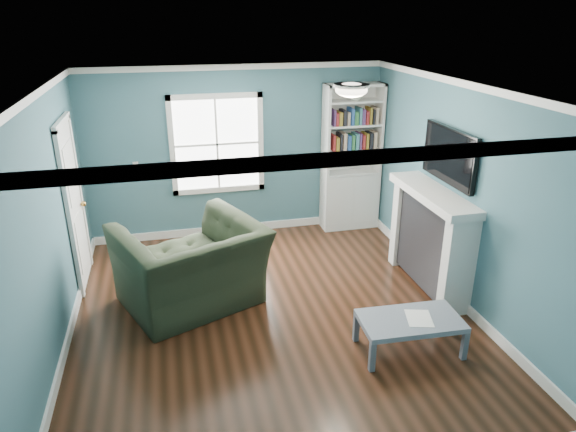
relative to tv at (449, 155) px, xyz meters
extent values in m
plane|color=black|center=(-2.20, -0.20, -1.72)|extent=(5.00, 5.00, 0.00)
plane|color=#3A6571|center=(-2.20, 2.30, -0.43)|extent=(4.50, 0.00, 4.50)
plane|color=#3A6571|center=(-2.20, -2.70, -0.43)|extent=(4.50, 0.00, 4.50)
plane|color=#3A6571|center=(-4.45, -0.20, -0.43)|extent=(0.00, 5.00, 5.00)
plane|color=#3A6571|center=(0.05, -0.20, -0.43)|extent=(0.00, 5.00, 5.00)
plane|color=white|center=(-2.20, -0.20, 0.88)|extent=(5.00, 5.00, 0.00)
cube|color=white|center=(-2.20, 2.28, -1.66)|extent=(4.50, 0.03, 0.12)
cube|color=white|center=(-4.44, -0.20, -1.66)|extent=(0.03, 5.00, 0.12)
cube|color=white|center=(0.03, -0.20, -1.66)|extent=(0.03, 5.00, 0.12)
cube|color=white|center=(-2.20, 2.28, 0.84)|extent=(4.50, 0.04, 0.08)
cube|color=white|center=(-2.20, -2.68, 0.84)|extent=(4.50, 0.04, 0.08)
cube|color=white|center=(-4.43, -0.20, 0.84)|extent=(0.04, 5.00, 0.08)
cube|color=white|center=(0.03, -0.20, 0.84)|extent=(0.04, 5.00, 0.08)
cube|color=white|center=(-2.50, 2.29, -0.27)|extent=(1.24, 0.01, 1.34)
cube|color=white|center=(-3.16, 2.28, -0.27)|extent=(0.08, 0.06, 1.50)
cube|color=white|center=(-1.84, 2.28, -0.27)|extent=(0.08, 0.06, 1.50)
cube|color=white|center=(-2.50, 2.28, -0.98)|extent=(1.40, 0.06, 0.08)
cube|color=white|center=(-2.50, 2.28, 0.44)|extent=(1.40, 0.06, 0.08)
cube|color=white|center=(-2.50, 2.28, -0.27)|extent=(1.24, 0.03, 0.03)
cube|color=white|center=(-2.50, 2.28, -0.27)|extent=(0.03, 0.03, 1.34)
cube|color=silver|center=(-0.43, 2.10, -1.27)|extent=(0.90, 0.35, 0.90)
cube|color=silver|center=(-0.86, 2.10, -0.12)|extent=(0.04, 0.35, 1.40)
cube|color=silver|center=(0.00, 2.10, -0.12)|extent=(0.04, 0.35, 1.40)
cube|color=silver|center=(-0.43, 2.26, -0.12)|extent=(0.90, 0.02, 1.40)
cube|color=silver|center=(-0.43, 2.10, 0.55)|extent=(0.90, 0.35, 0.04)
cube|color=silver|center=(-0.43, 2.10, -0.80)|extent=(0.84, 0.33, 0.03)
cube|color=silver|center=(-0.43, 2.10, -0.42)|extent=(0.84, 0.33, 0.03)
cube|color=silver|center=(-0.43, 2.10, -0.04)|extent=(0.84, 0.33, 0.03)
cube|color=silver|center=(-0.43, 2.10, 0.32)|extent=(0.84, 0.33, 0.03)
cube|color=maroon|center=(-0.43, 2.08, -0.30)|extent=(0.70, 0.25, 0.22)
cube|color=olive|center=(-0.43, 2.08, 0.08)|extent=(0.70, 0.25, 0.22)
cylinder|color=beige|center=(-0.43, 2.05, 0.46)|extent=(0.26, 0.06, 0.26)
cube|color=black|center=(-0.11, 0.00, -1.12)|extent=(0.30, 1.20, 1.10)
cube|color=black|center=(-0.13, 0.00, -1.32)|extent=(0.22, 0.65, 0.70)
cube|color=silver|center=(-0.13, -0.67, -1.12)|extent=(0.36, 0.16, 1.20)
cube|color=silver|center=(-0.13, 0.67, -1.12)|extent=(0.36, 0.16, 1.20)
cube|color=silver|center=(-0.15, 0.00, -0.47)|extent=(0.44, 1.58, 0.10)
cube|color=black|center=(0.00, 0.00, 0.00)|extent=(0.06, 1.10, 0.65)
cube|color=silver|center=(-4.43, 1.20, -0.70)|extent=(0.04, 0.80, 2.05)
cube|color=white|center=(-4.42, 0.75, -0.70)|extent=(0.05, 0.08, 2.13)
cube|color=white|center=(-4.42, 1.65, -0.70)|extent=(0.05, 0.08, 2.13)
cube|color=white|center=(-4.42, 1.20, 0.36)|extent=(0.05, 0.98, 0.08)
sphere|color=#BF8C3F|center=(-4.37, 1.50, -0.77)|extent=(0.07, 0.07, 0.07)
ellipsoid|color=white|center=(-1.30, -0.10, 0.82)|extent=(0.34, 0.34, 0.15)
cylinder|color=white|center=(-1.30, -0.10, 0.86)|extent=(0.38, 0.38, 0.03)
cube|color=white|center=(-3.70, 2.28, -0.52)|extent=(0.08, 0.01, 0.12)
imported|color=#232C1B|center=(-3.07, 0.25, -1.05)|extent=(1.82, 1.53, 1.35)
cube|color=#505660|center=(-1.45, -1.43, -1.56)|extent=(0.06, 0.06, 0.32)
cube|color=#505660|center=(-0.47, -1.48, -1.56)|extent=(0.06, 0.06, 0.32)
cube|color=#505660|center=(-1.43, -0.92, -1.56)|extent=(0.06, 0.06, 0.32)
cube|color=#505660|center=(-0.45, -0.97, -1.56)|extent=(0.06, 0.06, 0.32)
cube|color=slate|center=(-0.95, -1.20, -1.38)|extent=(1.07, 0.62, 0.06)
cube|color=white|center=(-0.87, -1.22, -1.34)|extent=(0.33, 0.38, 0.00)
camera|label=1|loc=(-3.23, -5.26, 1.60)|focal=32.00mm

